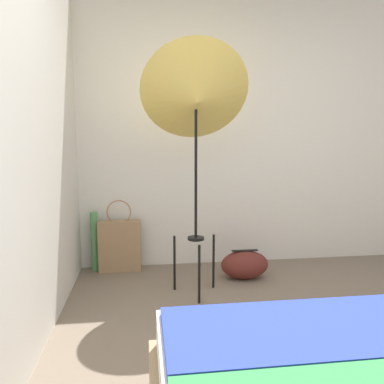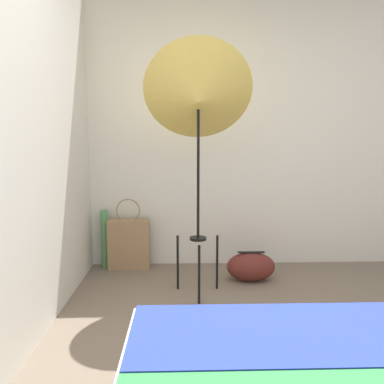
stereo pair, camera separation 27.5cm
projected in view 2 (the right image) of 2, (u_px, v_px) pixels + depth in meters
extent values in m
cube|color=silver|center=(239.00, 133.00, 3.63)|extent=(8.00, 0.05, 2.60)
cube|color=silver|center=(42.00, 131.00, 2.45)|extent=(0.05, 8.00, 2.60)
cube|color=#283DAD|center=(344.00, 334.00, 1.51)|extent=(1.73, 0.50, 0.04)
cylinder|color=black|center=(199.00, 275.00, 2.83)|extent=(0.02, 0.02, 0.46)
cylinder|color=black|center=(178.00, 262.00, 3.11)|extent=(0.02, 0.02, 0.46)
cylinder|color=black|center=(217.00, 262.00, 3.12)|extent=(0.02, 0.02, 0.46)
cylinder|color=black|center=(198.00, 238.00, 2.99)|extent=(0.13, 0.13, 0.02)
cylinder|color=black|center=(198.00, 169.00, 2.91)|extent=(0.02, 0.02, 1.11)
cone|color=#D1B251|center=(198.00, 97.00, 2.83)|extent=(0.85, 0.62, 0.81)
cube|color=#9E7A56|center=(129.00, 244.00, 3.61)|extent=(0.40, 0.14, 0.48)
torus|color=#9E7A56|center=(128.00, 211.00, 3.57)|extent=(0.23, 0.01, 0.23)
ellipsoid|color=#5B231E|center=(251.00, 267.00, 3.31)|extent=(0.43, 0.26, 0.26)
cube|color=black|center=(251.00, 252.00, 3.29)|extent=(0.24, 0.04, 0.01)
cylinder|color=#56995B|center=(105.00, 239.00, 3.63)|extent=(0.07, 0.07, 0.56)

